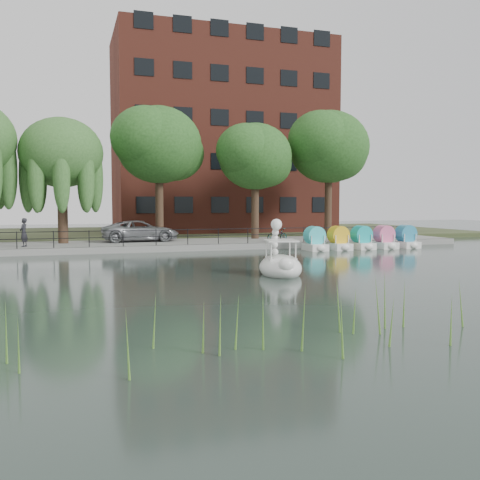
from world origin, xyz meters
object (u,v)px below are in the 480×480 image
bicycle (277,234)px  pedestrian (24,230)px  swan_boat (280,263)px  minivan (140,229)px

bicycle → pedestrian: bearing=67.4°
pedestrian → swan_boat: bearing=59.2°
bicycle → minivan: bearing=50.6°
minivan → pedestrian: (-7.24, -2.35, 0.16)m
minivan → pedestrian: size_ratio=3.01×
minivan → pedestrian: 7.62m
bicycle → swan_boat: (-4.97, -12.83, -0.39)m
minivan → bicycle: 9.33m
bicycle → pedestrian: pedestrian is taller
pedestrian → swan_boat: size_ratio=0.65×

